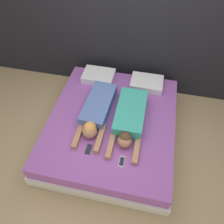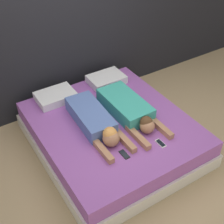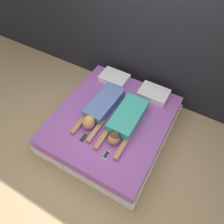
{
  "view_description": "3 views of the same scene",
  "coord_description": "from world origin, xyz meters",
  "px_view_note": "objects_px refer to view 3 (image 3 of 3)",
  "views": [
    {
      "loc": [
        0.41,
        -1.88,
        2.9
      ],
      "look_at": [
        0.0,
        0.0,
        0.56
      ],
      "focal_mm": 35.0,
      "sensor_mm": 36.0,
      "label": 1
    },
    {
      "loc": [
        -1.59,
        -2.52,
        2.95
      ],
      "look_at": [
        0.0,
        0.0,
        0.56
      ],
      "focal_mm": 50.0,
      "sensor_mm": 36.0,
      "label": 2
    },
    {
      "loc": [
        1.06,
        -1.87,
        3.33
      ],
      "look_at": [
        0.0,
        0.0,
        0.56
      ],
      "focal_mm": 35.0,
      "sensor_mm": 36.0,
      "label": 3
    }
  ],
  "objects_px": {
    "cell_phone_left": "(84,138)",
    "person_right": "(126,120)",
    "bed": "(112,125)",
    "pillow_head_left": "(114,78)",
    "pillow_head_right": "(154,93)",
    "person_left": "(101,108)",
    "cell_phone_right": "(106,155)"
  },
  "relations": [
    {
      "from": "bed",
      "to": "pillow_head_left",
      "type": "relative_size",
      "value": 4.06
    },
    {
      "from": "bed",
      "to": "pillow_head_left",
      "type": "distance_m",
      "value": 0.93
    },
    {
      "from": "cell_phone_left",
      "to": "bed",
      "type": "bearing_deg",
      "value": 71.25
    },
    {
      "from": "bed",
      "to": "cell_phone_left",
      "type": "bearing_deg",
      "value": -108.75
    },
    {
      "from": "person_right",
      "to": "cell_phone_left",
      "type": "bearing_deg",
      "value": -128.52
    },
    {
      "from": "bed",
      "to": "person_left",
      "type": "bearing_deg",
      "value": 175.53
    },
    {
      "from": "bed",
      "to": "pillow_head_left",
      "type": "bearing_deg",
      "value": 116.88
    },
    {
      "from": "person_left",
      "to": "pillow_head_left",
      "type": "bearing_deg",
      "value": 102.71
    },
    {
      "from": "cell_phone_right",
      "to": "pillow_head_left",
      "type": "bearing_deg",
      "value": 114.97
    },
    {
      "from": "bed",
      "to": "person_right",
      "type": "relative_size",
      "value": 1.85
    },
    {
      "from": "cell_phone_right",
      "to": "person_right",
      "type": "bearing_deg",
      "value": 91.2
    },
    {
      "from": "pillow_head_left",
      "to": "person_left",
      "type": "height_order",
      "value": "person_left"
    },
    {
      "from": "cell_phone_right",
      "to": "pillow_head_right",
      "type": "bearing_deg",
      "value": 84.42
    },
    {
      "from": "pillow_head_left",
      "to": "person_right",
      "type": "bearing_deg",
      "value": -50.81
    },
    {
      "from": "pillow_head_left",
      "to": "cell_phone_right",
      "type": "relative_size",
      "value": 3.55
    },
    {
      "from": "person_left",
      "to": "cell_phone_right",
      "type": "distance_m",
      "value": 0.82
    },
    {
      "from": "person_right",
      "to": "cell_phone_right",
      "type": "distance_m",
      "value": 0.64
    },
    {
      "from": "bed",
      "to": "pillow_head_right",
      "type": "bearing_deg",
      "value": 63.12
    },
    {
      "from": "pillow_head_left",
      "to": "pillow_head_right",
      "type": "height_order",
      "value": "same"
    },
    {
      "from": "pillow_head_left",
      "to": "person_left",
      "type": "relative_size",
      "value": 0.45
    },
    {
      "from": "pillow_head_left",
      "to": "pillow_head_right",
      "type": "xyz_separation_m",
      "value": [
        0.81,
        0.0,
        0.0
      ]
    },
    {
      "from": "person_left",
      "to": "cell_phone_left",
      "type": "relative_size",
      "value": 7.92
    },
    {
      "from": "cell_phone_left",
      "to": "cell_phone_right",
      "type": "relative_size",
      "value": 1.0
    },
    {
      "from": "person_left",
      "to": "person_right",
      "type": "relative_size",
      "value": 1.01
    },
    {
      "from": "person_right",
      "to": "cell_phone_right",
      "type": "xyz_separation_m",
      "value": [
        0.01,
        -0.63,
        -0.09
      ]
    },
    {
      "from": "bed",
      "to": "pillow_head_left",
      "type": "height_order",
      "value": "pillow_head_left"
    },
    {
      "from": "cell_phone_left",
      "to": "person_right",
      "type": "bearing_deg",
      "value": 51.48
    },
    {
      "from": "person_left",
      "to": "cell_phone_left",
      "type": "height_order",
      "value": "person_left"
    },
    {
      "from": "bed",
      "to": "person_right",
      "type": "xyz_separation_m",
      "value": [
        0.25,
        -0.01,
        0.3
      ]
    },
    {
      "from": "person_right",
      "to": "cell_phone_right",
      "type": "relative_size",
      "value": 7.81
    },
    {
      "from": "bed",
      "to": "cell_phone_right",
      "type": "bearing_deg",
      "value": -67.5
    },
    {
      "from": "pillow_head_right",
      "to": "cell_phone_left",
      "type": "relative_size",
      "value": 3.55
    }
  ]
}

